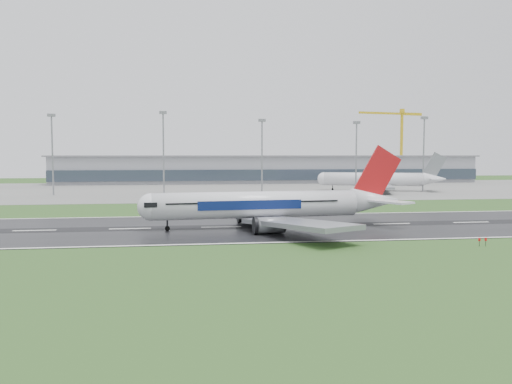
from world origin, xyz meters
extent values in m
plane|color=#25481A|center=(0.00, 0.00, 0.00)|extent=(520.00, 520.00, 0.00)
cube|color=black|center=(0.00, 0.00, 0.05)|extent=(400.00, 45.00, 0.10)
cube|color=slate|center=(0.00, 125.00, 0.04)|extent=(400.00, 130.00, 0.08)
cube|color=gray|center=(0.00, 185.00, 7.50)|extent=(240.00, 36.00, 15.00)
cylinder|color=gray|center=(-100.29, 100.00, 15.61)|extent=(0.64, 0.64, 31.21)
cylinder|color=gray|center=(-56.73, 100.00, 16.37)|extent=(0.64, 0.64, 32.73)
cylinder|color=gray|center=(-16.00, 100.00, 14.98)|extent=(0.64, 0.64, 29.95)
cylinder|color=gray|center=(25.02, 100.00, 14.68)|extent=(0.64, 0.64, 29.37)
cylinder|color=gray|center=(55.65, 100.00, 15.83)|extent=(0.64, 0.64, 31.65)
camera|label=1|loc=(-47.77, -114.99, 16.33)|focal=36.29mm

